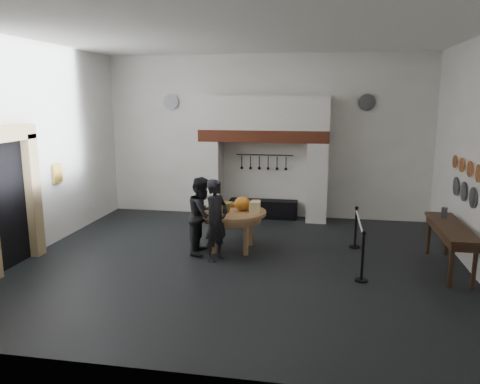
% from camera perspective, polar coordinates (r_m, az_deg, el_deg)
% --- Properties ---
extents(floor, '(9.00, 8.00, 0.02)m').
position_cam_1_polar(floor, '(9.73, 0.01, -8.57)').
color(floor, black).
rests_on(floor, ground).
extents(ceiling, '(9.00, 8.00, 0.02)m').
position_cam_1_polar(ceiling, '(9.21, 0.01, 18.75)').
color(ceiling, silver).
rests_on(ceiling, wall_back).
extents(wall_back, '(9.00, 0.02, 4.50)m').
position_cam_1_polar(wall_back, '(13.14, 3.09, 6.74)').
color(wall_back, white).
rests_on(wall_back, floor).
extents(wall_front, '(9.00, 0.02, 4.50)m').
position_cam_1_polar(wall_front, '(5.36, -7.53, -0.31)').
color(wall_front, white).
rests_on(wall_front, floor).
extents(wall_left, '(0.02, 8.00, 4.50)m').
position_cam_1_polar(wall_left, '(10.92, -24.01, 4.80)').
color(wall_left, white).
rests_on(wall_left, floor).
extents(chimney_pier_left, '(0.55, 0.70, 2.15)m').
position_cam_1_polar(chimney_pier_left, '(13.21, -3.51, 1.62)').
color(chimney_pier_left, silver).
rests_on(chimney_pier_left, floor).
extents(chimney_pier_right, '(0.55, 0.70, 2.15)m').
position_cam_1_polar(chimney_pier_right, '(12.85, 9.39, 1.20)').
color(chimney_pier_right, silver).
rests_on(chimney_pier_right, floor).
extents(hearth_brick_band, '(3.50, 0.72, 0.32)m').
position_cam_1_polar(hearth_brick_band, '(12.79, 2.90, 6.88)').
color(hearth_brick_band, '#9E442B').
rests_on(hearth_brick_band, chimney_pier_left).
extents(chimney_hood, '(3.50, 0.70, 0.90)m').
position_cam_1_polar(chimney_hood, '(12.75, 2.93, 9.61)').
color(chimney_hood, silver).
rests_on(chimney_hood, hearth_brick_band).
extents(iron_range, '(1.90, 0.45, 0.50)m').
position_cam_1_polar(iron_range, '(13.18, 2.85, -2.06)').
color(iron_range, black).
rests_on(iron_range, floor).
extents(utensil_rail, '(1.60, 0.02, 0.02)m').
position_cam_1_polar(utensil_rail, '(13.11, 3.03, 4.53)').
color(utensil_rail, black).
rests_on(utensil_rail, wall_back).
extents(door_recess, '(0.04, 1.10, 2.50)m').
position_cam_1_polar(door_recess, '(10.25, -26.51, -1.47)').
color(door_recess, black).
rests_on(door_recess, floor).
extents(door_jamb_far, '(0.22, 0.30, 2.60)m').
position_cam_1_polar(door_jamb_far, '(10.75, -23.95, -0.43)').
color(door_jamb_far, tan).
rests_on(door_jamb_far, floor).
extents(door_lintel, '(0.22, 1.70, 0.30)m').
position_cam_1_polar(door_lintel, '(10.01, -26.81, 6.34)').
color(door_lintel, tan).
rests_on(door_lintel, door_jamb_near).
extents(wall_plaque, '(0.05, 0.34, 0.44)m').
position_cam_1_polar(wall_plaque, '(11.64, -21.36, 2.13)').
color(wall_plaque, gold).
rests_on(wall_plaque, wall_left).
extents(work_table, '(1.82, 1.82, 0.07)m').
position_cam_1_polar(work_table, '(10.31, -0.90, -2.52)').
color(work_table, tan).
rests_on(work_table, floor).
extents(pumpkin, '(0.36, 0.36, 0.31)m').
position_cam_1_polar(pumpkin, '(10.32, 0.29, -1.41)').
color(pumpkin, orange).
rests_on(pumpkin, work_table).
extents(cheese_block_big, '(0.22, 0.22, 0.24)m').
position_cam_1_polar(cheese_block_big, '(10.14, 1.82, -1.86)').
color(cheese_block_big, '#E2C687').
rests_on(cheese_block_big, work_table).
extents(cheese_block_small, '(0.18, 0.18, 0.20)m').
position_cam_1_polar(cheese_block_small, '(10.44, 1.95, -1.59)').
color(cheese_block_small, '#D0B77C').
rests_on(cheese_block_small, work_table).
extents(wicker_basket, '(0.39, 0.39, 0.22)m').
position_cam_1_polar(wicker_basket, '(10.16, -1.89, -1.89)').
color(wicker_basket, olive).
rests_on(wicker_basket, work_table).
extents(bread_loaf, '(0.31, 0.18, 0.13)m').
position_cam_1_polar(bread_loaf, '(10.64, -1.07, -1.53)').
color(bread_loaf, '#AD6D3D').
rests_on(bread_loaf, work_table).
extents(visitor_near, '(0.64, 0.74, 1.70)m').
position_cam_1_polar(visitor_near, '(9.64, -2.90, -3.46)').
color(visitor_near, black).
rests_on(visitor_near, floor).
extents(visitor_far, '(0.64, 0.81, 1.67)m').
position_cam_1_polar(visitor_far, '(10.11, -4.60, -2.86)').
color(visitor_far, black).
rests_on(visitor_far, floor).
extents(side_table, '(0.55, 2.20, 0.06)m').
position_cam_1_polar(side_table, '(9.95, 24.35, -3.91)').
color(side_table, '#3B2615').
rests_on(side_table, floor).
extents(pewter_jug, '(0.12, 0.12, 0.22)m').
position_cam_1_polar(pewter_jug, '(10.48, 23.64, -2.32)').
color(pewter_jug, '#49494E').
rests_on(pewter_jug, side_table).
extents(copper_pan_a, '(0.03, 0.34, 0.34)m').
position_cam_1_polar(copper_pan_a, '(9.73, 27.09, 2.03)').
color(copper_pan_a, '#C6662D').
rests_on(copper_pan_a, wall_right).
extents(copper_pan_b, '(0.03, 0.32, 0.32)m').
position_cam_1_polar(copper_pan_b, '(10.25, 26.22, 2.53)').
color(copper_pan_b, '#C6662D').
rests_on(copper_pan_b, wall_right).
extents(copper_pan_c, '(0.03, 0.30, 0.30)m').
position_cam_1_polar(copper_pan_c, '(10.77, 25.44, 2.98)').
color(copper_pan_c, '#C6662D').
rests_on(copper_pan_c, wall_right).
extents(copper_pan_d, '(0.03, 0.28, 0.28)m').
position_cam_1_polar(copper_pan_d, '(11.30, 24.72, 3.39)').
color(copper_pan_d, '#C6662D').
rests_on(copper_pan_d, wall_right).
extents(pewter_plate_left, '(0.03, 0.40, 0.40)m').
position_cam_1_polar(pewter_plate_left, '(10.00, 26.51, -0.61)').
color(pewter_plate_left, '#4C4C51').
rests_on(pewter_plate_left, wall_right).
extents(pewter_plate_mid, '(0.03, 0.40, 0.40)m').
position_cam_1_polar(pewter_plate_mid, '(10.56, 25.62, 0.07)').
color(pewter_plate_mid, '#4C4C51').
rests_on(pewter_plate_mid, wall_right).
extents(pewter_plate_right, '(0.03, 0.40, 0.40)m').
position_cam_1_polar(pewter_plate_right, '(11.13, 24.82, 0.67)').
color(pewter_plate_right, '#4C4C51').
rests_on(pewter_plate_right, wall_right).
extents(pewter_plate_back_left, '(0.44, 0.03, 0.44)m').
position_cam_1_polar(pewter_plate_back_left, '(13.65, -8.41, 10.80)').
color(pewter_plate_back_left, '#4C4C51').
rests_on(pewter_plate_back_left, wall_back).
extents(pewter_plate_back_right, '(0.44, 0.03, 0.44)m').
position_cam_1_polar(pewter_plate_back_right, '(13.00, 15.22, 10.50)').
color(pewter_plate_back_right, '#4C4C51').
rests_on(pewter_plate_back_right, wall_back).
extents(barrier_post_near, '(0.05, 0.05, 0.90)m').
position_cam_1_polar(barrier_post_near, '(8.92, 14.71, -7.77)').
color(barrier_post_near, black).
rests_on(barrier_post_near, floor).
extents(barrier_post_far, '(0.05, 0.05, 0.90)m').
position_cam_1_polar(barrier_post_far, '(10.83, 13.91, -4.31)').
color(barrier_post_far, black).
rests_on(barrier_post_far, floor).
extents(barrier_rope, '(0.04, 2.00, 0.04)m').
position_cam_1_polar(barrier_rope, '(9.76, 14.39, -3.63)').
color(barrier_rope, silver).
rests_on(barrier_rope, barrier_post_near).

